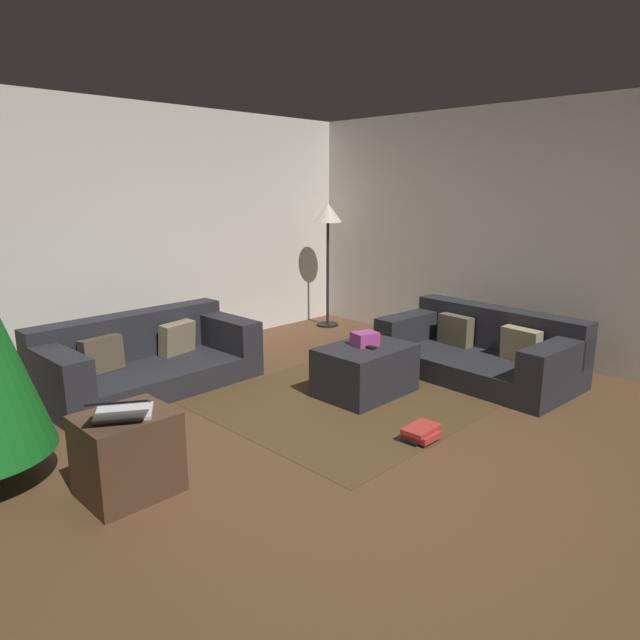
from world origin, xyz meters
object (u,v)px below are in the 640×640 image
at_px(couch_right, 482,351).
at_px(corner_lamp, 328,222).
at_px(tv_remote, 367,347).
at_px(laptop, 122,409).
at_px(ottoman, 365,370).
at_px(gift_box, 365,339).
at_px(book_stack, 420,433).
at_px(side_table, 128,454).
at_px(couch_left, 145,359).

height_order(couch_right, corner_lamp, corner_lamp).
bearing_deg(tv_remote, corner_lamp, 50.33).
bearing_deg(laptop, tv_remote, 2.46).
bearing_deg(ottoman, gift_box, 53.31).
relative_size(gift_box, book_stack, 0.72).
bearing_deg(side_table, book_stack, -24.17).
xyz_separation_m(side_table, book_stack, (1.80, -0.81, -0.19)).
relative_size(ottoman, gift_box, 3.90).
bearing_deg(couch_right, gift_box, 69.93).
height_order(couch_left, tv_remote, couch_left).
relative_size(gift_box, laptop, 0.41).
height_order(side_table, book_stack, side_table).
height_order(couch_right, tv_remote, couch_right).
relative_size(tv_remote, laptop, 0.32).
distance_m(side_table, laptop, 0.31).
bearing_deg(book_stack, laptop, 157.58).
bearing_deg(laptop, gift_box, 4.10).
relative_size(couch_left, side_table, 3.64).
relative_size(side_table, laptop, 1.04).
height_order(couch_right, gift_box, couch_right).
xyz_separation_m(couch_right, tv_remote, (-1.20, 0.43, 0.20)).
distance_m(laptop, book_stack, 2.04).
bearing_deg(tv_remote, book_stack, -117.33).
bearing_deg(laptop, couch_left, 58.89).
bearing_deg(book_stack, tv_remote, 64.15).
distance_m(tv_remote, book_stack, 1.02).
xyz_separation_m(couch_right, gift_box, (-1.15, 0.50, 0.25)).
xyz_separation_m(laptop, corner_lamp, (3.82, 2.10, 0.79)).
bearing_deg(couch_left, corner_lamp, -172.88).
relative_size(couch_right, book_stack, 6.36).
distance_m(couch_left, corner_lamp, 3.03).
bearing_deg(couch_left, couch_right, 139.05).
xyz_separation_m(tv_remote, corner_lamp, (1.57, 2.00, 0.90)).
relative_size(gift_box, tv_remote, 1.30).
bearing_deg(corner_lamp, couch_left, -171.72).
bearing_deg(couch_right, book_stack, 107.95).
distance_m(couch_right, ottoman, 1.27).
bearing_deg(couch_left, laptop, 57.73).
relative_size(ottoman, book_stack, 2.82).
distance_m(side_table, corner_lamp, 4.44).
height_order(couch_left, book_stack, couch_left).
height_order(ottoman, corner_lamp, corner_lamp).
distance_m(gift_box, laptop, 2.30).
distance_m(couch_left, ottoman, 2.00).
relative_size(tv_remote, corner_lamp, 0.10).
distance_m(couch_right, book_stack, 1.68).
distance_m(tv_remote, laptop, 2.25).
distance_m(ottoman, book_stack, 1.00).
bearing_deg(corner_lamp, tv_remote, -128.19).
distance_m(laptop, corner_lamp, 4.43).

